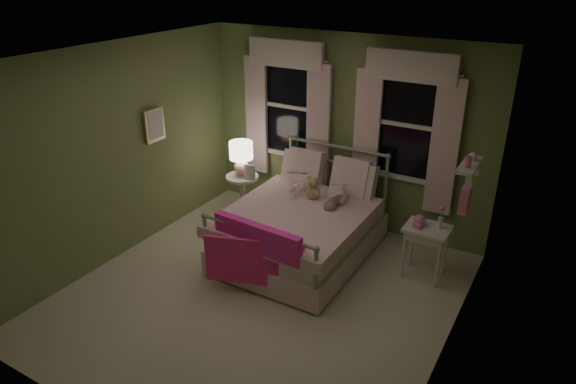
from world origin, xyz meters
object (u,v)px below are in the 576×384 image
Objects in this scene: child_right at (339,177)px; table_lamp at (241,155)px; bed at (302,227)px; child_left at (300,170)px; nightstand_left at (243,191)px; teddy_bear at (313,189)px; nightstand_right at (427,235)px.

table_lamp is at bearing -5.33° from child_right.
child_left is (-0.28, 0.42, 0.55)m from bed.
nightstand_left is 1.33× the size of table_lamp.
bed reaches higher than teddy_bear.
bed is 2.56× the size of child_right.
bed is 1.41m from table_lamp.
child_right is (0.56, 0.00, 0.03)m from child_left.
child_right reaches higher than nightstand_left.
table_lamp is (-1.21, 0.18, 0.16)m from teddy_bear.
bed is 1.29m from nightstand_left.
nightstand_left is (-0.93, 0.03, -0.52)m from child_left.
child_right reaches higher than table_lamp.
child_right is at bearing -0.98° from nightstand_left.
nightstand_left is 0.54m from table_lamp.
child_left reaches higher than teddy_bear.
teddy_bear is at bearing -179.17° from nightstand_right.
nightstand_left is at bearing 0.00° from table_lamp.
child_left reaches higher than nightstand_left.
teddy_bear is at bearing 25.15° from child_right.
child_right is 1.59m from nightstand_left.
teddy_bear is 1.24m from table_lamp.
child_right is 1.49m from table_lamp.
child_left is 0.35m from teddy_bear.
nightstand_left is 1.02× the size of nightstand_right.
bed is 0.77m from child_right.
nightstand_right is at bearing 169.06° from child_right.
teddy_bear is 0.49× the size of nightstand_right.
child_right reaches higher than teddy_bear.
child_left is at bearing 175.51° from nightstand_right.
child_right is at bearing 173.41° from nightstand_right.
nightstand_right is at bearing 0.83° from teddy_bear.
table_lamp reaches higher than nightstand_right.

